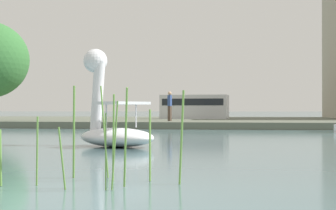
# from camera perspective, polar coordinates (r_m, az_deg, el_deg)

# --- Properties ---
(ground_plane) EXTENTS (493.97, 493.97, 0.00)m
(ground_plane) POSITION_cam_1_polar(r_m,az_deg,el_deg) (7.48, -11.71, -8.86)
(ground_plane) COLOR slate
(shore_bank_far) EXTENTS (145.58, 22.39, 0.38)m
(shore_bank_far) POSITION_cam_1_polar(r_m,az_deg,el_deg) (42.27, 5.71, -1.62)
(shore_bank_far) COLOR #5B6051
(shore_bank_far) RESTS_ON ground_plane
(swan_boat) EXTENTS (3.06, 2.75, 2.92)m
(swan_boat) POSITION_cam_1_polar(r_m,az_deg,el_deg) (17.12, -5.52, -1.59)
(swan_boat) COLOR white
(swan_boat) RESTS_ON ground_plane
(person_on_path) EXTENTS (0.25, 0.27, 1.76)m
(person_on_path) POSITION_cam_1_polar(r_m,az_deg,el_deg) (34.47, 0.17, -0.02)
(person_on_path) COLOR #47382D
(person_on_path) RESTS_ON shore_bank_far
(parked_van) EXTENTS (4.95, 2.06, 1.74)m
(parked_van) POSITION_cam_1_polar(r_m,az_deg,el_deg) (42.47, 2.61, -0.09)
(parked_van) COLOR silver
(parked_van) RESTS_ON shore_bank_far
(reed_clump_foreground) EXTENTS (3.80, 1.55, 1.47)m
(reed_clump_foreground) POSITION_cam_1_polar(r_m,az_deg,el_deg) (8.85, -9.30, -3.51)
(reed_clump_foreground) COLOR #669942
(reed_clump_foreground) RESTS_ON ground_plane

